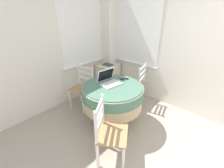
{
  "coord_description": "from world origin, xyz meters",
  "views": [
    {
      "loc": [
        -1.07,
        0.12,
        1.87
      ],
      "look_at": [
        0.76,
        1.76,
        0.67
      ],
      "focal_mm": 24.0,
      "sensor_mm": 36.0,
      "label": 1
    }
  ],
  "objects_px": {
    "laptop": "(109,81)",
    "dining_chair_camera_near": "(109,133)",
    "cell_phone": "(126,79)",
    "round_dining_table": "(113,95)",
    "corner_cabinet": "(108,76)",
    "dining_chair_near_back_window": "(83,88)",
    "book_on_cabinet": "(108,65)",
    "computer_mouse": "(122,79)",
    "dining_chair_near_right_window": "(135,85)"
  },
  "relations": [
    {
      "from": "round_dining_table",
      "to": "laptop",
      "type": "height_order",
      "value": "laptop"
    },
    {
      "from": "laptop",
      "to": "dining_chair_near_back_window",
      "type": "xyz_separation_m",
      "value": [
        -0.07,
        0.68,
        -0.35
      ]
    },
    {
      "from": "laptop",
      "to": "dining_chair_camera_near",
      "type": "relative_size",
      "value": 0.42
    },
    {
      "from": "computer_mouse",
      "to": "book_on_cabinet",
      "type": "xyz_separation_m",
      "value": [
        0.6,
        0.91,
        -0.09
      ]
    },
    {
      "from": "corner_cabinet",
      "to": "book_on_cabinet",
      "type": "xyz_separation_m",
      "value": [
        -0.05,
        -0.04,
        0.34
      ]
    },
    {
      "from": "dining_chair_near_back_window",
      "to": "dining_chair_near_right_window",
      "type": "height_order",
      "value": "same"
    },
    {
      "from": "round_dining_table",
      "to": "dining_chair_near_right_window",
      "type": "bearing_deg",
      "value": 3.42
    },
    {
      "from": "round_dining_table",
      "to": "dining_chair_near_back_window",
      "type": "relative_size",
      "value": 1.16
    },
    {
      "from": "corner_cabinet",
      "to": "dining_chair_camera_near",
      "type": "bearing_deg",
      "value": -136.3
    },
    {
      "from": "cell_phone",
      "to": "dining_chair_near_right_window",
      "type": "relative_size",
      "value": 0.13
    },
    {
      "from": "laptop",
      "to": "dining_chair_camera_near",
      "type": "bearing_deg",
      "value": -137.25
    },
    {
      "from": "corner_cabinet",
      "to": "book_on_cabinet",
      "type": "distance_m",
      "value": 0.35
    },
    {
      "from": "round_dining_table",
      "to": "laptop",
      "type": "xyz_separation_m",
      "value": [
        0.02,
        0.1,
        0.23
      ]
    },
    {
      "from": "cell_phone",
      "to": "dining_chair_camera_near",
      "type": "distance_m",
      "value": 1.14
    },
    {
      "from": "book_on_cabinet",
      "to": "dining_chair_near_right_window",
      "type": "bearing_deg",
      "value": -95.99
    },
    {
      "from": "dining_chair_near_right_window",
      "to": "laptop",
      "type": "bearing_deg",
      "value": 175.76
    },
    {
      "from": "dining_chair_near_right_window",
      "to": "dining_chair_camera_near",
      "type": "bearing_deg",
      "value": -159.25
    },
    {
      "from": "cell_phone",
      "to": "dining_chair_near_back_window",
      "type": "xyz_separation_m",
      "value": [
        -0.42,
        0.78,
        -0.3
      ]
    },
    {
      "from": "laptop",
      "to": "computer_mouse",
      "type": "height_order",
      "value": "laptop"
    },
    {
      "from": "computer_mouse",
      "to": "corner_cabinet",
      "type": "xyz_separation_m",
      "value": [
        0.64,
        0.95,
        -0.43
      ]
    },
    {
      "from": "dining_chair_near_right_window",
      "to": "corner_cabinet",
      "type": "distance_m",
      "value": 0.96
    },
    {
      "from": "cell_phone",
      "to": "dining_chair_camera_near",
      "type": "height_order",
      "value": "dining_chair_camera_near"
    },
    {
      "from": "cell_phone",
      "to": "dining_chair_near_back_window",
      "type": "height_order",
      "value": "dining_chair_near_back_window"
    },
    {
      "from": "laptop",
      "to": "computer_mouse",
      "type": "distance_m",
      "value": 0.27
    },
    {
      "from": "dining_chair_near_right_window",
      "to": "book_on_cabinet",
      "type": "distance_m",
      "value": 0.93
    },
    {
      "from": "computer_mouse",
      "to": "laptop",
      "type": "bearing_deg",
      "value": 165.5
    },
    {
      "from": "laptop",
      "to": "computer_mouse",
      "type": "xyz_separation_m",
      "value": [
        0.26,
        -0.07,
        -0.03
      ]
    },
    {
      "from": "computer_mouse",
      "to": "dining_chair_camera_near",
      "type": "distance_m",
      "value": 1.08
    },
    {
      "from": "round_dining_table",
      "to": "dining_chair_near_right_window",
      "type": "relative_size",
      "value": 1.16
    },
    {
      "from": "computer_mouse",
      "to": "dining_chair_near_right_window",
      "type": "height_order",
      "value": "dining_chair_near_right_window"
    },
    {
      "from": "dining_chair_near_back_window",
      "to": "corner_cabinet",
      "type": "height_order",
      "value": "dining_chair_near_back_window"
    },
    {
      "from": "dining_chair_camera_near",
      "to": "book_on_cabinet",
      "type": "bearing_deg",
      "value": 43.72
    },
    {
      "from": "dining_chair_near_back_window",
      "to": "cell_phone",
      "type": "bearing_deg",
      "value": -61.85
    },
    {
      "from": "laptop",
      "to": "book_on_cabinet",
      "type": "relative_size",
      "value": 1.71
    },
    {
      "from": "cell_phone",
      "to": "laptop",
      "type": "bearing_deg",
      "value": 164.53
    },
    {
      "from": "dining_chair_near_right_window",
      "to": "cell_phone",
      "type": "bearing_deg",
      "value": -174.63
    },
    {
      "from": "cell_phone",
      "to": "corner_cabinet",
      "type": "height_order",
      "value": "cell_phone"
    },
    {
      "from": "dining_chair_near_back_window",
      "to": "dining_chair_camera_near",
      "type": "xyz_separation_m",
      "value": [
        -0.57,
        -1.27,
        0.0
      ]
    },
    {
      "from": "laptop",
      "to": "dining_chair_near_back_window",
      "type": "relative_size",
      "value": 0.42
    },
    {
      "from": "round_dining_table",
      "to": "dining_chair_camera_near",
      "type": "distance_m",
      "value": 0.79
    },
    {
      "from": "laptop",
      "to": "cell_phone",
      "type": "distance_m",
      "value": 0.36
    },
    {
      "from": "round_dining_table",
      "to": "computer_mouse",
      "type": "relative_size",
      "value": 10.29
    },
    {
      "from": "round_dining_table",
      "to": "book_on_cabinet",
      "type": "xyz_separation_m",
      "value": [
        0.88,
        0.95,
        0.11
      ]
    },
    {
      "from": "dining_chair_near_right_window",
      "to": "book_on_cabinet",
      "type": "bearing_deg",
      "value": 84.01
    },
    {
      "from": "laptop",
      "to": "dining_chair_near_back_window",
      "type": "distance_m",
      "value": 0.77
    },
    {
      "from": "round_dining_table",
      "to": "book_on_cabinet",
      "type": "distance_m",
      "value": 1.3
    },
    {
      "from": "dining_chair_near_back_window",
      "to": "computer_mouse",
      "type": "bearing_deg",
      "value": -66.19
    },
    {
      "from": "round_dining_table",
      "to": "laptop",
      "type": "relative_size",
      "value": 2.74
    },
    {
      "from": "cell_phone",
      "to": "corner_cabinet",
      "type": "relative_size",
      "value": 0.18
    },
    {
      "from": "round_dining_table",
      "to": "book_on_cabinet",
      "type": "relative_size",
      "value": 4.7
    }
  ]
}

